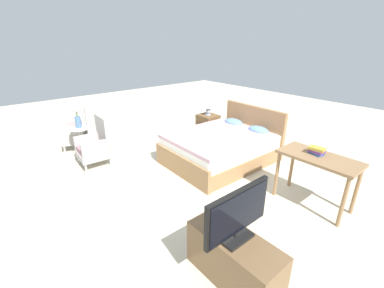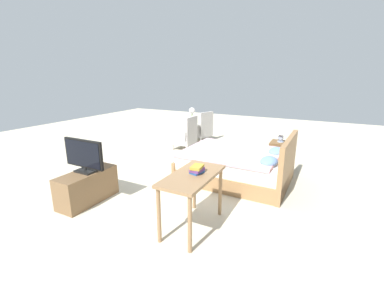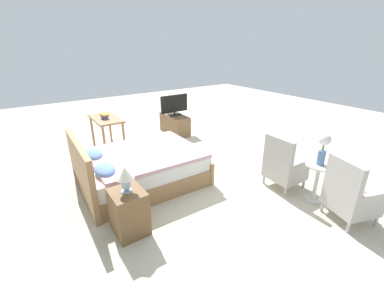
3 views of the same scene
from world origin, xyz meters
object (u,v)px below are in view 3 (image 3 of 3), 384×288
Objects in this scene: side_table at (317,178)px; flower_vase at (324,146)px; table_lamp at (125,176)px; tv_stand at (175,124)px; tv_flatscreen at (174,105)px; book_stack at (104,116)px; vanity_desk at (106,123)px; armchair_by_window_left at (349,196)px; armchair_by_window_right at (283,167)px; nightstand at (129,212)px; bed at (139,168)px.

side_table is 1.29× the size of flower_vase.
table_lamp is 3.94m from tv_stand.
tv_flatscreen is (3.02, -2.48, -0.03)m from table_lamp.
tv_stand is (3.95, 0.15, -0.65)m from flower_vase.
vanity_desk is at bearing -26.88° from book_stack.
table_lamp reaches higher than armchair_by_window_left.
armchair_by_window_left is 1.93× the size of flower_vase.
flower_vase is at bearing -170.61° from armchair_by_window_right.
table_lamp reaches higher than tv_stand.
armchair_by_window_left is at bearing -179.23° from tv_flatscreen.
table_lamp is 0.34× the size of tv_stand.
tv_stand is (3.41, 0.06, -0.12)m from armchair_by_window_right.
nightstand is (0.93, 2.63, -0.61)m from flower_vase.
nightstand is (0.93, 2.63, -0.09)m from side_table.
armchair_by_window_left is 1.54× the size of nightstand.
side_table is 1.86× the size of table_lamp.
armchair_by_window_right is 3.44m from tv_flatscreen.
nightstand is 3.90m from tv_stand.
book_stack is at bearing -12.21° from table_lamp.
vanity_desk is at bearing 93.85° from tv_stand.
nightstand is at bearing 81.16° from armchair_by_window_right.
bed is 2.71m from tv_stand.
armchair_by_window_left reaches higher than vanity_desk.
flower_vase is 2.25× the size of book_stack.
flower_vase is 2.79m from table_lamp.
flower_vase is 2.85m from nightstand.
side_table is 2.79m from nightstand.
flower_vase is at bearing -177.88° from tv_stand.
flower_vase reaches higher than table_lamp.
side_table is at bearing -177.88° from tv_stand.
tv_flatscreen is (3.95, 0.15, 0.40)m from side_table.
table_lamp reaches higher than side_table.
armchair_by_window_right is at bearing -98.84° from nightstand.
armchair_by_window_right is 3.41m from tv_stand.
flower_vase is 4.26m from book_stack.
tv_stand is (3.01, -2.48, -0.56)m from table_lamp.
armchair_by_window_right reaches higher than side_table.
armchair_by_window_left reaches higher than nightstand.
bed reaches higher than table_lamp.
armchair_by_window_left is 0.52m from side_table.
tv_flatscreen reaches higher than armchair_by_window_right.
nightstand is 0.77× the size of tv_flatscreen.
bed is at bearing 178.78° from vanity_desk.
nightstand is at bearing 140.56° from tv_stand.
book_stack is (1.77, -0.01, 0.51)m from bed.
flower_vase reaches higher than bed.
armchair_by_window_right is 1.19× the size of tv_flatscreen.
side_table is at bearing -170.61° from armchair_by_window_right.
armchair_by_window_right is 3.80m from vanity_desk.
nightstand is 2.93m from book_stack.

